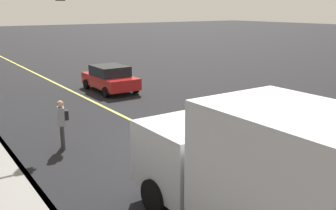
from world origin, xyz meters
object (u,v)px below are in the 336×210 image
Objects in this scene: car_red at (110,78)px; truck_white at (299,188)px; car_white at (249,126)px; pedestrian_with_backpack at (62,121)px; traffic_light_mast at (11,24)px.

truck_white reaches higher than car_red.
car_white is 2.26× the size of pedestrian_with_backpack.
car_red is at bearing -49.98° from traffic_light_mast.
truck_white reaches higher than pedestrian_with_backpack.
truck_white is (-16.35, 4.10, 0.85)m from car_red.
traffic_light_mast is at bearing 46.88° from car_white.
truck_white is 8.80m from pedestrian_with_backpack.
pedestrian_with_backpack is (-7.70, 5.60, 0.24)m from car_red.
pedestrian_with_backpack is at bearing 56.24° from car_white.
pedestrian_with_backpack is (3.65, 5.47, 0.24)m from car_white.
car_white is at bearing -38.46° from truck_white.
truck_white is at bearing -170.17° from pedestrian_with_backpack.
pedestrian_with_backpack reaches higher than car_white.
truck_white is 11.48m from traffic_light_mast.
pedestrian_with_backpack is at bearing 9.83° from truck_white.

